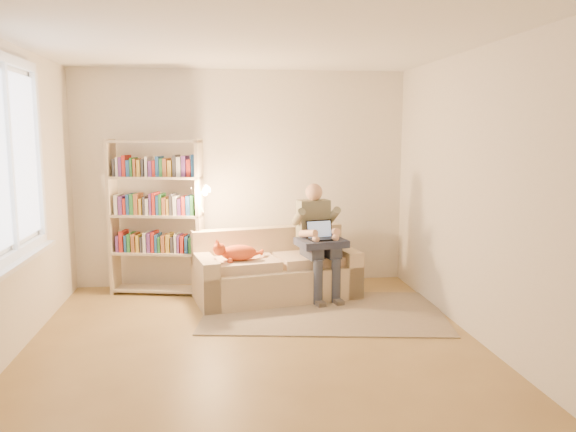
{
  "coord_description": "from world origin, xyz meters",
  "views": [
    {
      "loc": [
        -0.31,
        -4.59,
        1.85
      ],
      "look_at": [
        0.41,
        1.0,
        1.02
      ],
      "focal_mm": 35.0,
      "sensor_mm": 36.0,
      "label": 1
    }
  ],
  "objects": [
    {
      "name": "floor",
      "position": [
        0.0,
        0.0,
        0.0
      ],
      "size": [
        4.5,
        4.5,
        0.0
      ],
      "primitive_type": "plane",
      "color": "olive",
      "rests_on": "ground"
    },
    {
      "name": "ceiling",
      "position": [
        0.0,
        0.0,
        2.6
      ],
      "size": [
        4.0,
        4.5,
        0.02
      ],
      "primitive_type": "cube",
      "color": "white",
      "rests_on": "wall_back"
    },
    {
      "name": "wall_right",
      "position": [
        2.0,
        0.0,
        1.3
      ],
      "size": [
        0.02,
        4.5,
        2.6
      ],
      "primitive_type": "cube",
      "color": "silver",
      "rests_on": "floor"
    },
    {
      "name": "wall_back",
      "position": [
        0.0,
        2.25,
        1.3
      ],
      "size": [
        4.0,
        0.02,
        2.6
      ],
      "primitive_type": "cube",
      "color": "silver",
      "rests_on": "floor"
    },
    {
      "name": "wall_front",
      "position": [
        0.0,
        -2.25,
        1.3
      ],
      "size": [
        4.0,
        0.02,
        2.6
      ],
      "primitive_type": "cube",
      "color": "silver",
      "rests_on": "floor"
    },
    {
      "name": "window",
      "position": [
        -1.95,
        0.2,
        1.38
      ],
      "size": [
        0.12,
        1.52,
        1.69
      ],
      "color": "white",
      "rests_on": "wall_left"
    },
    {
      "name": "sofa",
      "position": [
        0.33,
        1.57,
        0.28
      ],
      "size": [
        1.92,
        1.15,
        0.76
      ],
      "rotation": [
        0.0,
        0.0,
        0.2
      ],
      "color": "#C9B38E",
      "rests_on": "floor"
    },
    {
      "name": "person",
      "position": [
        0.8,
        1.52,
        0.73
      ],
      "size": [
        0.45,
        0.62,
        1.29
      ],
      "rotation": [
        0.0,
        0.0,
        0.2
      ],
      "color": "slate",
      "rests_on": "sofa"
    },
    {
      "name": "cat",
      "position": [
        -0.07,
        1.37,
        0.58
      ],
      "size": [
        0.56,
        0.28,
        0.21
      ],
      "rotation": [
        0.0,
        0.0,
        0.2
      ],
      "color": "#FF6831",
      "rests_on": "sofa"
    },
    {
      "name": "blanket",
      "position": [
        0.78,
        1.39,
        0.65
      ],
      "size": [
        0.58,
        0.51,
        0.08
      ],
      "primitive_type": "cube",
      "rotation": [
        0.0,
        0.0,
        0.2
      ],
      "color": "#252A41",
      "rests_on": "person"
    },
    {
      "name": "laptop",
      "position": [
        0.77,
        1.4,
        0.74
      ],
      "size": [
        0.34,
        0.29,
        0.27
      ],
      "rotation": [
        0.0,
        0.0,
        0.2
      ],
      "color": "black",
      "rests_on": "blanket"
    },
    {
      "name": "bookshelf",
      "position": [
        -1.0,
        1.9,
        0.99
      ],
      "size": [
        1.17,
        0.56,
        1.79
      ],
      "rotation": [
        0.0,
        0.0,
        -0.21
      ],
      "color": "#C2B192",
      "rests_on": "floor"
    },
    {
      "name": "rug",
      "position": [
        0.77,
        0.95,
        0.01
      ],
      "size": [
        2.65,
        1.81,
        0.01
      ],
      "primitive_type": "cube",
      "rotation": [
        0.0,
        0.0,
        -0.16
      ],
      "color": "gray",
      "rests_on": "floor"
    }
  ]
}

